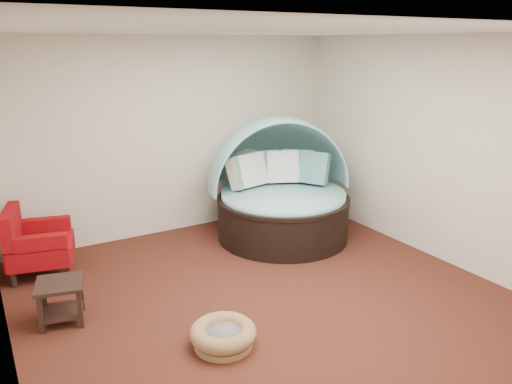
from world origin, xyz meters
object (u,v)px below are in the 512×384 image
side_table (61,296)px  canopy_daybed (281,182)px  red_armchair (36,244)px  pet_basket (223,335)px

side_table → canopy_daybed: bearing=15.6°
red_armchair → side_table: (0.05, -1.28, -0.11)m
canopy_daybed → pet_basket: canopy_daybed is taller
canopy_daybed → red_armchair: bearing=-172.3°
canopy_daybed → side_table: canopy_daybed is taller
canopy_daybed → side_table: (-3.18, -0.89, -0.52)m
red_armchair → side_table: red_armchair is taller
pet_basket → side_table: size_ratio=1.39×
pet_basket → red_armchair: 2.79m
canopy_daybed → red_armchair: size_ratio=2.66×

